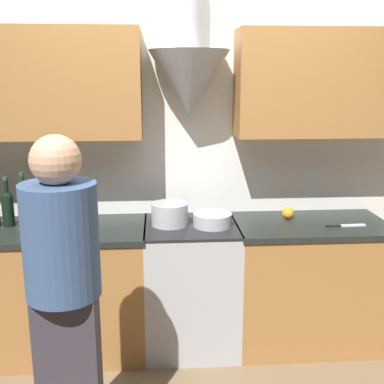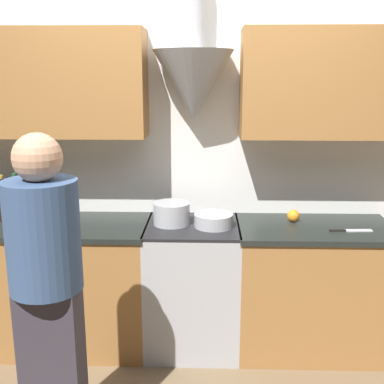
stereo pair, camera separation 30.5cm
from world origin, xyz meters
The scene contains 12 objects.
ground_plane centered at (0.00, 0.00, 0.00)m, with size 12.00×12.00×0.00m, color brown.
wall_back centered at (-0.08, 0.61, 1.48)m, with size 8.40×0.53×2.60m.
counter_left centered at (-1.05, 0.34, 0.44)m, with size 1.50×0.62×0.88m.
counter_right centered at (0.82, 0.34, 0.44)m, with size 1.04×0.62×0.88m.
stove_range centered at (0.00, 0.35, 0.44)m, with size 0.62×0.60×0.88m.
wine_bottle_5 centered at (-1.20, 0.41, 1.01)m, with size 0.08×0.08×0.33m.
wine_bottle_6 centered at (-1.09, 0.39, 1.03)m, with size 0.07×0.07×0.36m.
stock_pot centered at (-0.14, 0.36, 0.95)m, with size 0.24×0.24×0.15m.
mixing_bowl centered at (0.14, 0.31, 0.92)m, with size 0.26×0.26×0.09m.
orange_fruit centered at (0.68, 0.44, 0.92)m, with size 0.08×0.08×0.08m.
chefs_knife centered at (1.02, 0.24, 0.88)m, with size 0.27×0.04×0.01m.
person_foreground_left centered at (-0.64, -0.69, 0.89)m, with size 0.33×0.33×1.61m.
Camera 1 is at (-0.21, -2.72, 1.85)m, focal length 45.00 mm.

